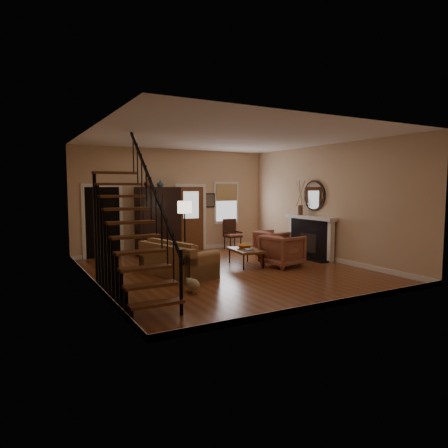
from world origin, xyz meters
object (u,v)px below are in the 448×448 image
armchair_right (272,243)px  armchair_left (282,250)px  armoire (158,221)px  floor_lamp (185,232)px  side_chair (233,234)px  coffee_table (246,257)px  sofa (178,259)px

armchair_right → armchair_left: bearing=149.5°
armoire → floor_lamp: (0.19, -1.62, -0.19)m
armchair_left → side_chair: 3.12m
coffee_table → armchair_right: bearing=31.6°
sofa → side_chair: side_chair is taller
coffee_table → armchair_left: armchair_left is taller
sofa → armchair_left: size_ratio=2.18×
side_chair → floor_lamp: bearing=-149.0°
coffee_table → armchair_right: armchair_right is taller
coffee_table → armchair_right: (1.52, 0.94, 0.16)m
coffee_table → floor_lamp: floor_lamp is taller
armoire → coffee_table: (1.46, -2.77, -0.83)m
armoire → armchair_left: size_ratio=2.25×
armoire → sofa: (-0.56, -2.91, -0.67)m
armoire → armchair_left: armoire is taller
floor_lamp → side_chair: floor_lamp is taller
armoire → armchair_right: 3.56m
armoire → coffee_table: size_ratio=1.80×
coffee_table → side_chair: side_chair is taller
side_chair → armchair_left: bearing=-95.3°
armoire → side_chair: (2.55, -0.20, -0.54)m
sofa → armchair_right: (3.54, 1.08, 0.01)m
side_chair → armoire: bearing=175.5°
coffee_table → side_chair: bearing=66.9°
armchair_left → coffee_table: bearing=47.1°
armchair_left → armchair_right: size_ratio=1.10×
sofa → floor_lamp: (0.75, 1.29, 0.48)m
armchair_right → armoire: bearing=53.9°
floor_lamp → armoire: bearing=96.8°
armchair_right → side_chair: (-0.43, 1.63, 0.12)m
sofa → floor_lamp: 1.57m
coffee_table → armoire: bearing=117.7°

